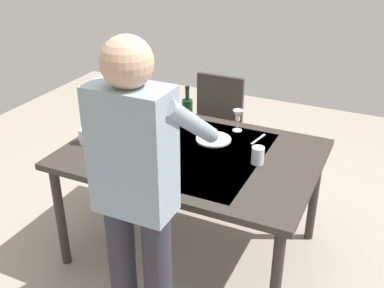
% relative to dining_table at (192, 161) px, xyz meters
% --- Properties ---
extents(ground_plane, '(6.00, 6.00, 0.00)m').
position_rel_dining_table_xyz_m(ground_plane, '(0.00, 0.00, -0.70)').
color(ground_plane, '#9E9384').
extents(dining_table, '(1.55, 1.09, 0.77)m').
position_rel_dining_table_xyz_m(dining_table, '(0.00, 0.00, 0.00)').
color(dining_table, '#332D28').
rests_on(dining_table, ground_plane).
extents(chair_near, '(0.40, 0.40, 0.91)m').
position_rel_dining_table_xyz_m(chair_near, '(0.23, -0.93, -0.17)').
color(chair_near, black).
rests_on(chair_near, ground_plane).
extents(person_server, '(0.42, 0.61, 1.69)m').
position_rel_dining_table_xyz_m(person_server, '(-0.10, 0.81, 0.26)').
color(person_server, '#2D2D38').
rests_on(person_server, ground_plane).
extents(wine_bottle, '(0.07, 0.07, 0.30)m').
position_rel_dining_table_xyz_m(wine_bottle, '(0.18, -0.31, 0.18)').
color(wine_bottle, black).
rests_on(wine_bottle, dining_table).
extents(wine_glass_left, '(0.07, 0.07, 0.15)m').
position_rel_dining_table_xyz_m(wine_glass_left, '(-0.15, -0.40, 0.17)').
color(wine_glass_left, white).
rests_on(wine_glass_left, dining_table).
extents(wine_glass_right, '(0.07, 0.07, 0.15)m').
position_rel_dining_table_xyz_m(wine_glass_right, '(0.19, 0.09, 0.17)').
color(wine_glass_right, white).
rests_on(wine_glass_right, dining_table).
extents(water_cup_near_left, '(0.08, 0.08, 0.10)m').
position_rel_dining_table_xyz_m(water_cup_near_left, '(0.67, 0.19, 0.12)').
color(water_cup_near_left, silver).
rests_on(water_cup_near_left, dining_table).
extents(water_cup_near_right, '(0.08, 0.08, 0.11)m').
position_rel_dining_table_xyz_m(water_cup_near_right, '(-0.42, -0.03, 0.12)').
color(water_cup_near_right, silver).
rests_on(water_cup_near_right, dining_table).
extents(serving_bowl_pasta, '(0.30, 0.30, 0.07)m').
position_rel_dining_table_xyz_m(serving_bowl_pasta, '(0.56, -0.16, 0.10)').
color(serving_bowl_pasta, white).
rests_on(serving_bowl_pasta, dining_table).
extents(side_bowl_salad, '(0.18, 0.18, 0.07)m').
position_rel_dining_table_xyz_m(side_bowl_salad, '(0.02, 0.38, 0.10)').
color(side_bowl_salad, white).
rests_on(side_bowl_salad, dining_table).
extents(dinner_plate_near, '(0.23, 0.23, 0.01)m').
position_rel_dining_table_xyz_m(dinner_plate_near, '(0.36, 0.18, 0.08)').
color(dinner_plate_near, white).
rests_on(dinner_plate_near, dining_table).
extents(dinner_plate_far, '(0.23, 0.23, 0.01)m').
position_rel_dining_table_xyz_m(dinner_plate_far, '(-0.06, -0.20, 0.08)').
color(dinner_plate_far, white).
rests_on(dinner_plate_far, dining_table).
extents(table_fork, '(0.05, 0.18, 0.00)m').
position_rel_dining_table_xyz_m(table_fork, '(-0.32, -0.33, 0.07)').
color(table_fork, silver).
rests_on(table_fork, dining_table).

